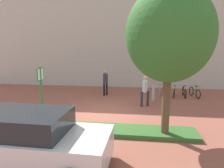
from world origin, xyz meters
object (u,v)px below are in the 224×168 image
object	(u,v)px
bike_rack_cluster	(179,91)
car_white_hatch	(29,140)
person_suited_dark	(105,81)
bollard_steel	(153,94)
bike_at_sign	(45,120)
parking_sign_post	(41,89)
person_shirt_blue	(145,89)
tree_sidewalk	(169,35)

from	to	relation	value
bike_rack_cluster	car_white_hatch	world-z (taller)	car_white_hatch
person_suited_dark	bollard_steel	bearing A→B (deg)	-19.01
bike_at_sign	person_suited_dark	size ratio (longest dim) A/B	0.96
parking_sign_post	person_suited_dark	size ratio (longest dim) A/B	1.44
car_white_hatch	bollard_steel	bearing A→B (deg)	63.01
bollard_steel	person_shirt_blue	xyz separation A→B (m)	(-0.54, -1.26, 0.53)
bollard_steel	person_suited_dark	distance (m)	3.35
bike_rack_cluster	person_shirt_blue	xyz separation A→B (m)	(-2.32, -2.57, 0.64)
person_suited_dark	tree_sidewalk	bearing A→B (deg)	-62.42
tree_sidewalk	bike_at_sign	bearing A→B (deg)	177.82
bike_at_sign	tree_sidewalk	bearing A→B (deg)	-2.18
tree_sidewalk	person_shirt_blue	distance (m)	4.70
bike_at_sign	parking_sign_post	bearing A→B (deg)	-142.53
bike_at_sign	car_white_hatch	xyz separation A→B (m)	(0.78, -2.57, 0.41)
parking_sign_post	car_white_hatch	bearing A→B (deg)	-71.33
person_suited_dark	person_shirt_blue	xyz separation A→B (m)	(2.58, -2.33, 0.00)
person_shirt_blue	person_suited_dark	bearing A→B (deg)	137.93
parking_sign_post	car_white_hatch	world-z (taller)	parking_sign_post
tree_sidewalk	bike_rack_cluster	size ratio (longest dim) A/B	1.99
bike_at_sign	person_shirt_blue	size ratio (longest dim) A/B	0.96
bike_at_sign	person_suited_dark	distance (m)	6.19
person_suited_dark	person_shirt_blue	bearing A→B (deg)	-42.07
bollard_steel	car_white_hatch	xyz separation A→B (m)	(-3.81, -7.47, 0.31)
bike_rack_cluster	bollard_steel	world-z (taller)	bollard_steel
bike_rack_cluster	person_shirt_blue	size ratio (longest dim) A/B	1.55
parking_sign_post	person_suited_dark	bearing A→B (deg)	75.73
bike_at_sign	bike_rack_cluster	distance (m)	8.90
bollard_steel	car_white_hatch	bearing A→B (deg)	-116.99
person_shirt_blue	bike_rack_cluster	bearing A→B (deg)	47.97
bollard_steel	person_suited_dark	world-z (taller)	person_suited_dark
bike_at_sign	bollard_steel	xyz separation A→B (m)	(4.59, 4.90, 0.10)
tree_sidewalk	person_shirt_blue	bearing A→B (deg)	99.38
parking_sign_post	car_white_hatch	distance (m)	2.80
tree_sidewalk	bollard_steel	world-z (taller)	tree_sidewalk
bollard_steel	person_shirt_blue	bearing A→B (deg)	-113.25
bike_at_sign	car_white_hatch	bearing A→B (deg)	-73.13
person_suited_dark	bike_rack_cluster	bearing A→B (deg)	2.81
person_suited_dark	car_white_hatch	world-z (taller)	person_suited_dark
bollard_steel	person_suited_dark	size ratio (longest dim) A/B	0.52
person_suited_dark	person_shirt_blue	distance (m)	3.48
tree_sidewalk	person_suited_dark	xyz separation A→B (m)	(-3.22, 6.15, -2.65)
bike_rack_cluster	person_suited_dark	bearing A→B (deg)	-177.19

